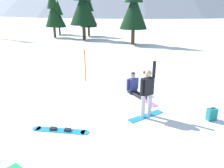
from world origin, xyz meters
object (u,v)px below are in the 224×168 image
(backpack_teal, at_px, (212,114))
(trail_marker_pole, at_px, (85,66))
(snowboarder_midground, at_px, (147,92))
(pine_tree_young, at_px, (59,16))
(pine_tree_leaning, at_px, (53,10))
(pine_tree_twin, at_px, (88,12))
(pine_tree_broad, at_px, (134,4))
(loose_snowboard_near_right, at_px, (60,130))
(pine_tree_slender, at_px, (83,2))
(snowboarder_background, at_px, (135,87))

(backpack_teal, relative_size, trail_marker_pole, 0.28)
(snowboarder_midground, height_order, pine_tree_young, pine_tree_young)
(pine_tree_leaning, relative_size, pine_tree_twin, 1.11)
(snowboarder_midground, xyz_separation_m, pine_tree_broad, (-2.38, 15.75, 3.00))
(loose_snowboard_near_right, xyz_separation_m, pine_tree_broad, (0.23, 17.31, 3.93))
(pine_tree_slender, bearing_deg, pine_tree_leaning, 170.05)
(snowboarder_background, height_order, pine_tree_slender, pine_tree_slender)
(trail_marker_pole, height_order, pine_tree_leaning, pine_tree_leaning)
(snowboarder_background, distance_m, pine_tree_broad, 14.28)
(pine_tree_leaning, height_order, pine_tree_broad, pine_tree_broad)
(trail_marker_pole, bearing_deg, pine_tree_leaning, 120.73)
(pine_tree_leaning, relative_size, pine_tree_slender, 0.79)
(pine_tree_young, bearing_deg, snowboarder_midground, -58.68)
(trail_marker_pole, xyz_separation_m, pine_tree_twin, (-5.51, 17.94, 2.18))
(snowboarder_background, xyz_separation_m, loose_snowboard_near_right, (-1.96, -3.61, -0.33))
(pine_tree_slender, bearing_deg, pine_tree_young, 141.95)
(backpack_teal, distance_m, trail_marker_pole, 6.51)
(snowboarder_background, xyz_separation_m, pine_tree_broad, (-1.74, 13.71, 3.60))
(snowboarder_background, height_order, backpack_teal, snowboarder_background)
(pine_tree_young, height_order, pine_tree_slender, pine_tree_slender)
(pine_tree_broad, bearing_deg, loose_snowboard_near_right, -90.75)
(backpack_teal, bearing_deg, snowboarder_background, 147.55)
(backpack_teal, bearing_deg, loose_snowboard_near_right, -160.01)
(loose_snowboard_near_right, height_order, pine_tree_broad, pine_tree_broad)
(pine_tree_slender, bearing_deg, pine_tree_twin, 96.81)
(snowboarder_midground, bearing_deg, pine_tree_twin, 112.69)
(pine_tree_slender, bearing_deg, snowboarder_midground, -64.97)
(trail_marker_pole, xyz_separation_m, pine_tree_young, (-10.11, 18.83, 1.70))
(snowboarder_background, bearing_deg, pine_tree_slender, 115.91)
(pine_tree_leaning, distance_m, pine_tree_broad, 10.88)
(snowboarder_midground, distance_m, pine_tree_broad, 16.21)
(snowboarder_midground, height_order, backpack_teal, snowboarder_midground)
(loose_snowboard_near_right, distance_m, pine_tree_twin, 23.92)
(pine_tree_young, xyz_separation_m, pine_tree_twin, (4.60, -0.89, 0.49))
(snowboarder_background, distance_m, pine_tree_young, 24.02)
(backpack_teal, bearing_deg, pine_tree_slender, 120.80)
(backpack_teal, bearing_deg, snowboarder_midground, -174.76)
(snowboarder_midground, xyz_separation_m, backpack_teal, (2.25, 0.21, -0.74))
(backpack_teal, relative_size, pine_tree_young, 0.10)
(snowboarder_midground, relative_size, pine_tree_slender, 0.26)
(snowboarder_midground, height_order, snowboarder_background, snowboarder_midground)
(pine_tree_broad, bearing_deg, pine_tree_twin, 139.56)
(pine_tree_young, bearing_deg, trail_marker_pole, -61.77)
(snowboarder_midground, bearing_deg, trail_marker_pole, 135.20)
(snowboarder_midground, height_order, pine_tree_twin, pine_tree_twin)
(snowboarder_background, relative_size, pine_tree_young, 0.35)
(pine_tree_twin, bearing_deg, backpack_teal, -62.14)
(pine_tree_twin, bearing_deg, pine_tree_slender, -83.19)
(trail_marker_pole, height_order, pine_tree_twin, pine_tree_twin)
(pine_tree_young, bearing_deg, pine_tree_broad, -30.13)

